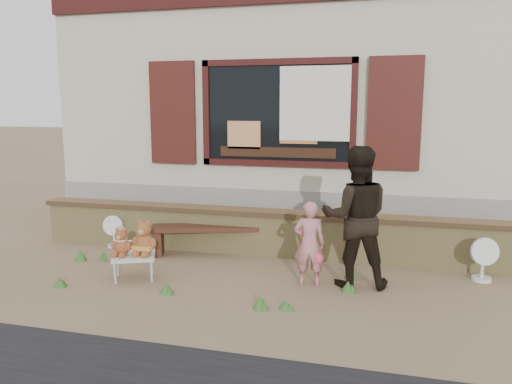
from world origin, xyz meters
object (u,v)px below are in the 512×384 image
(bench, at_px, (209,233))
(teddy_bear_left, at_px, (122,241))
(teddy_bear_right, at_px, (144,237))
(adult, at_px, (356,217))
(child, at_px, (309,243))
(folding_chair, at_px, (134,257))

(bench, bearing_deg, teddy_bear_left, -135.21)
(bench, relative_size, teddy_bear_right, 3.82)
(adult, bearing_deg, bench, -29.34)
(bench, bearing_deg, adult, -37.74)
(teddy_bear_right, bearing_deg, adult, -15.29)
(adult, bearing_deg, child, 2.68)
(bench, distance_m, teddy_bear_right, 1.29)
(teddy_bear_left, xyz_separation_m, teddy_bear_right, (0.25, 0.12, 0.04))
(teddy_bear_left, height_order, adult, adult)
(bench, relative_size, child, 1.65)
(teddy_bear_left, distance_m, child, 2.33)
(teddy_bear_right, bearing_deg, teddy_bear_left, 180.00)
(folding_chair, height_order, adult, adult)
(bench, distance_m, adult, 2.35)
(adult, bearing_deg, teddy_bear_right, -0.20)
(child, bearing_deg, teddy_bear_right, 1.75)
(bench, xyz_separation_m, folding_chair, (-0.55, -1.25, -0.03))
(bench, height_order, folding_chair, bench)
(teddy_bear_right, height_order, adult, adult)
(teddy_bear_left, relative_size, adult, 0.21)
(folding_chair, distance_m, teddy_bear_left, 0.25)
(teddy_bear_right, height_order, child, child)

